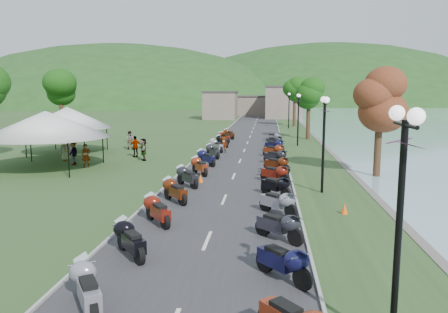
{
  "coord_description": "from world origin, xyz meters",
  "views": [
    {
      "loc": [
        2.13,
        -4.94,
        5.36
      ],
      "look_at": [
        -0.59,
        21.76,
        1.3
      ],
      "focal_mm": 35.0,
      "sensor_mm": 36.0,
      "label": 1
    }
  ],
  "objects": [
    {
      "name": "pedestrian_a",
      "position": [
        -10.55,
        24.13,
        0.0
      ],
      "size": [
        0.75,
        0.67,
        1.68
      ],
      "primitive_type": "imported",
      "rotation": [
        0.0,
        0.0,
        0.45
      ],
      "color": "slate",
      "rests_on": "ground"
    },
    {
      "name": "far_building",
      "position": [
        -2.0,
        85.0,
        2.5
      ],
      "size": [
        18.0,
        16.0,
        5.0
      ],
      "primitive_type": "cube",
      "color": "slate",
      "rests_on": "ground"
    },
    {
      "name": "vendor_tent_main",
      "position": [
        -12.98,
        23.42,
        2.0
      ],
      "size": [
        5.67,
        5.67,
        4.0
      ],
      "primitive_type": null,
      "color": "silver",
      "rests_on": "ground"
    },
    {
      "name": "vendor_tent_side",
      "position": [
        -14.95,
        30.8,
        2.0
      ],
      "size": [
        4.94,
        4.94,
        4.0
      ],
      "primitive_type": null,
      "color": "silver",
      "rests_on": "ground"
    },
    {
      "name": "road",
      "position": [
        0.0,
        40.0,
        0.01
      ],
      "size": [
        7.0,
        120.0,
        0.02
      ],
      "primitive_type": "cube",
      "color": "#343436",
      "rests_on": "ground"
    },
    {
      "name": "pedestrian_c",
      "position": [
        -11.98,
        25.15,
        0.0
      ],
      "size": [
        1.2,
        1.18,
        1.84
      ],
      "primitive_type": "imported",
      "rotation": [
        0.0,
        0.0,
        5.51
      ],
      "color": "slate",
      "rests_on": "ground"
    },
    {
      "name": "moto_row_right",
      "position": [
        2.63,
        21.94,
        0.55
      ],
      "size": [
        2.6,
        39.08,
        1.1
      ],
      "primitive_type": null,
      "color": "#331411",
      "rests_on": "ground"
    },
    {
      "name": "streetlamp_near",
      "position": [
        4.77,
        3.82,
        2.5
      ],
      "size": [
        1.4,
        1.4,
        5.0
      ],
      "primitive_type": null,
      "color": "black",
      "rests_on": "ground"
    },
    {
      "name": "moto_row_left",
      "position": [
        -2.31,
        18.75,
        0.55
      ],
      "size": [
        2.6,
        51.54,
        1.1
      ],
      "primitive_type": null,
      "color": "#331411",
      "rests_on": "ground"
    },
    {
      "name": "hills_backdrop",
      "position": [
        0.0,
        200.0,
        0.0
      ],
      "size": [
        360.0,
        120.0,
        76.0
      ],
      "primitive_type": null,
      "color": "#285621",
      "rests_on": "ground"
    },
    {
      "name": "tree_lakeside",
      "position": [
        8.98,
        23.03,
        3.83
      ],
      "size": [
        2.76,
        2.76,
        7.66
      ],
      "primitive_type": null,
      "color": "#1C5913",
      "rests_on": "ground"
    },
    {
      "name": "pedestrian_b",
      "position": [
        -10.55,
        33.78,
        0.0
      ],
      "size": [
        0.86,
        0.53,
        1.7
      ],
      "primitive_type": "imported",
      "rotation": [
        0.0,
        0.0,
        3.23
      ],
      "color": "slate",
      "rests_on": "ground"
    }
  ]
}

